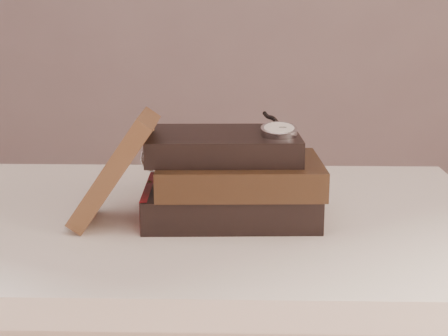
{
  "coord_description": "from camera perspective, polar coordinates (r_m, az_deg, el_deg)",
  "views": [
    {
      "loc": [
        0.11,
        -0.61,
        1.06
      ],
      "look_at": [
        0.09,
        0.33,
        0.82
      ],
      "focal_mm": 53.13,
      "sensor_mm": 36.0,
      "label": 1
    }
  ],
  "objects": [
    {
      "name": "eyeglasses",
      "position": [
        1.05,
        -4.35,
        0.94
      ],
      "size": [
        0.11,
        0.13,
        0.05
      ],
      "color": "silver",
      "rests_on": "book_stack"
    },
    {
      "name": "journal",
      "position": [
        0.95,
        -9.39,
        -0.08
      ],
      "size": [
        0.13,
        0.11,
        0.16
      ],
      "primitive_type": "cube",
      "rotation": [
        0.0,
        0.61,
        0.02
      ],
      "color": "#3F2718",
      "rests_on": "table"
    },
    {
      "name": "pocket_watch",
      "position": [
        0.95,
        4.69,
        3.33
      ],
      "size": [
        0.05,
        0.15,
        0.02
      ],
      "color": "silver",
      "rests_on": "book_stack"
    },
    {
      "name": "table",
      "position": [
        1.04,
        -5.03,
        -8.65
      ],
      "size": [
        1.0,
        0.6,
        0.75
      ],
      "color": "white",
      "rests_on": "ground"
    },
    {
      "name": "book_stack",
      "position": [
        0.97,
        0.68,
        -0.93
      ],
      "size": [
        0.26,
        0.18,
        0.13
      ],
      "color": "black",
      "rests_on": "table"
    }
  ]
}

